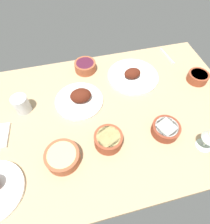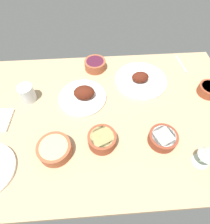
{
  "view_description": "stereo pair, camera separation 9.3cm",
  "coord_description": "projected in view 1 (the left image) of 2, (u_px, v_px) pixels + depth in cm",
  "views": [
    {
      "loc": [
        12.96,
        51.9,
        82.34
      ],
      "look_at": [
        0.0,
        0.0,
        6.0
      ],
      "focal_mm": 30.06,
      "sensor_mm": 36.0,
      "label": 1
    },
    {
      "loc": [
        3.76,
        53.36,
        82.34
      ],
      "look_at": [
        0.0,
        0.0,
        6.0
      ],
      "focal_mm": 30.06,
      "sensor_mm": 36.0,
      "label": 2
    }
  ],
  "objects": [
    {
      "name": "dining_table",
      "position": [
        105.0,
        116.0,
        0.96
      ],
      "size": [
        140.0,
        90.0,
        4.0
      ],
      "primitive_type": "cube",
      "color": "tan",
      "rests_on": "ground"
    },
    {
      "name": "plate_far_side",
      "position": [
        133.0,
        76.0,
        1.09
      ],
      "size": [
        29.21,
        29.21,
        7.26
      ],
      "color": "white",
      "rests_on": "dining_table"
    },
    {
      "name": "fork_loose",
      "position": [
        167.0,
        56.0,
        1.2
      ],
      "size": [
        2.85,
        16.02,
        0.8
      ],
      "primitive_type": "cube",
      "rotation": [
        0.0,
        0.0,
        1.69
      ],
      "color": "silver",
      "rests_on": "dining_table"
    },
    {
      "name": "bowl_sauce",
      "position": [
        198.0,
        77.0,
        1.06
      ],
      "size": [
        11.39,
        11.39,
        4.95
      ],
      "color": "brown",
      "rests_on": "dining_table"
    },
    {
      "name": "plate_center_main",
      "position": [
        80.0,
        99.0,
        0.98
      ],
      "size": [
        25.09,
        25.09,
        7.99
      ],
      "color": "white",
      "rests_on": "dining_table"
    },
    {
      "name": "bowl_pasta",
      "position": [
        108.0,
        139.0,
        0.83
      ],
      "size": [
        12.73,
        12.73,
        6.3
      ],
      "color": "brown",
      "rests_on": "dining_table"
    },
    {
      "name": "water_tumbler",
      "position": [
        22.0,
        104.0,
        0.93
      ],
      "size": [
        7.75,
        7.75,
        9.16
      ],
      "primitive_type": "cylinder",
      "color": "silver",
      "rests_on": "dining_table"
    },
    {
      "name": "bowl_cream",
      "position": [
        166.0,
        129.0,
        0.87
      ],
      "size": [
        12.97,
        12.97,
        4.89
      ],
      "color": "brown",
      "rests_on": "dining_table"
    },
    {
      "name": "bowl_onions",
      "position": [
        85.0,
        66.0,
        1.11
      ],
      "size": [
        12.54,
        12.54,
        5.49
      ],
      "color": "#A35133",
      "rests_on": "dining_table"
    },
    {
      "name": "bowl_potatoes",
      "position": [
        63.0,
        157.0,
        0.79
      ],
      "size": [
        14.72,
        14.72,
        5.7
      ],
      "color": "#A35133",
      "rests_on": "dining_table"
    }
  ]
}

